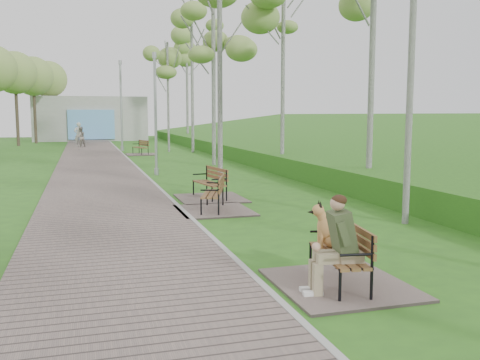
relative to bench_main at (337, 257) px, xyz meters
name	(u,v)px	position (x,y,z in m)	size (l,w,h in m)	color
walkway	(98,173)	(-2.72, 15.95, -0.41)	(3.50, 67.00, 0.04)	#695A55
kerb	(141,171)	(-0.97, 15.95, -0.41)	(0.10, 67.00, 0.05)	#999993
embankment	(412,167)	(11.03, 14.45, -0.43)	(14.00, 70.00, 1.60)	#3A8120
building_north	(91,119)	(-2.47, 45.42, 1.56)	(10.00, 5.20, 4.00)	#9E9E99
bench_main	(337,257)	(0.00, 0.00, 0.00)	(1.77, 1.96, 1.54)	#695A55
bench_second	(213,203)	(-0.26, 6.17, -0.23)	(1.75, 1.95, 1.08)	#695A55
bench_third	(210,192)	(0.10, 8.06, -0.23)	(1.80, 2.00, 1.11)	#695A55
bench_far	(140,151)	(0.01, 25.61, -0.23)	(1.74, 1.93, 1.07)	#695A55
lamp_post_second	(156,119)	(-0.52, 14.51, 1.79)	(0.18, 0.18, 4.75)	#9D9FA4
lamp_post_third	(121,109)	(-0.78, 29.31, 2.30)	(0.23, 0.23, 5.84)	#9D9FA4
pedestrian_near	(79,135)	(-3.52, 34.37, 0.48)	(0.66, 0.43, 1.82)	silver
pedestrian_far	(81,137)	(-3.39, 33.97, 0.32)	(0.73, 0.57, 1.50)	gray
birch_mid_c	(213,28)	(2.66, 18.00, 5.89)	(2.63, 2.63, 8.05)	silver
birch_far_a	(284,11)	(4.43, 13.66, 5.96)	(2.28, 2.28, 8.14)	silver
birch_far_b	(168,63)	(2.05, 27.80, 5.21)	(2.44, 2.44, 7.19)	silver
birch_far_c	(191,11)	(3.38, 26.58, 8.20)	(2.68, 2.68, 10.99)	silver
birch_distant_b	(187,52)	(4.95, 36.45, 6.91)	(2.68, 2.68, 9.35)	silver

